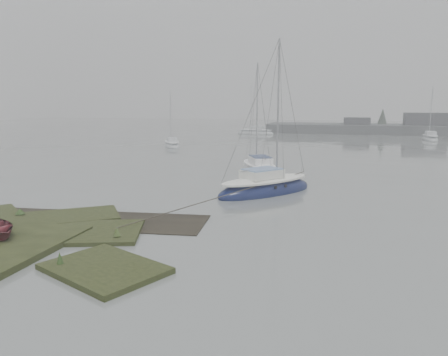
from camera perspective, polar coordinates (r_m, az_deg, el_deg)
ground at (r=42.47m, az=4.85°, el=3.16°), size 160.00×160.00×0.00m
sailboat_main at (r=24.26m, az=5.42°, el=-1.33°), size 5.67×6.27×9.01m
sailboat_white at (r=30.64m, az=4.61°, el=1.01°), size 4.27×6.11×8.26m
sailboat_far_a at (r=49.29m, az=-6.81°, el=4.31°), size 3.69×4.91×6.71m
sailboat_far_b at (r=63.43m, az=25.31°, el=4.71°), size 1.79×5.35×7.54m
sailboat_far_c at (r=67.95m, az=4.12°, el=5.94°), size 5.88×2.41×8.09m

